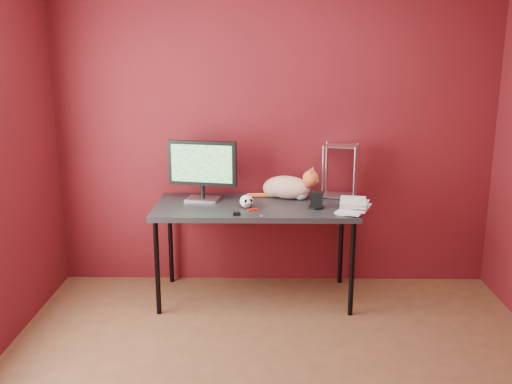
{
  "coord_description": "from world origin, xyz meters",
  "views": [
    {
      "loc": [
        -0.08,
        -2.77,
        1.88
      ],
      "look_at": [
        -0.14,
        1.15,
        0.9
      ],
      "focal_mm": 40.0,
      "sensor_mm": 36.0,
      "label": 1
    }
  ],
  "objects_px": {
    "skull_mug": "(247,201)",
    "book_stack": "(344,142)",
    "speaker": "(316,201)",
    "cat": "(288,187)",
    "monitor": "(202,167)",
    "desk": "(255,211)"
  },
  "relations": [
    {
      "from": "book_stack",
      "to": "skull_mug",
      "type": "bearing_deg",
      "value": 175.26
    },
    {
      "from": "skull_mug",
      "to": "book_stack",
      "type": "distance_m",
      "value": 0.83
    },
    {
      "from": "desk",
      "to": "book_stack",
      "type": "relative_size",
      "value": 1.5
    },
    {
      "from": "monitor",
      "to": "skull_mug",
      "type": "relative_size",
      "value": 4.99
    },
    {
      "from": "desk",
      "to": "cat",
      "type": "distance_m",
      "value": 0.35
    },
    {
      "from": "skull_mug",
      "to": "monitor",
      "type": "bearing_deg",
      "value": 127.61
    },
    {
      "from": "desk",
      "to": "speaker",
      "type": "height_order",
      "value": "speaker"
    },
    {
      "from": "monitor",
      "to": "skull_mug",
      "type": "xyz_separation_m",
      "value": [
        0.35,
        -0.21,
        -0.21
      ]
    },
    {
      "from": "cat",
      "to": "monitor",
      "type": "bearing_deg",
      "value": -151.61
    },
    {
      "from": "speaker",
      "to": "skull_mug",
      "type": "bearing_deg",
      "value": -175.94
    },
    {
      "from": "skull_mug",
      "to": "speaker",
      "type": "xyz_separation_m",
      "value": [
        0.51,
        -0.0,
        0.01
      ]
    },
    {
      "from": "cat",
      "to": "skull_mug",
      "type": "distance_m",
      "value": 0.42
    },
    {
      "from": "book_stack",
      "to": "speaker",
      "type": "bearing_deg",
      "value": 163.19
    },
    {
      "from": "cat",
      "to": "skull_mug",
      "type": "xyz_separation_m",
      "value": [
        -0.31,
        -0.28,
        -0.04
      ]
    },
    {
      "from": "cat",
      "to": "book_stack",
      "type": "xyz_separation_m",
      "value": [
        0.38,
        -0.34,
        0.41
      ]
    },
    {
      "from": "speaker",
      "to": "cat",
      "type": "bearing_deg",
      "value": 129.32
    },
    {
      "from": "desk",
      "to": "book_stack",
      "type": "bearing_deg",
      "value": -13.06
    },
    {
      "from": "monitor",
      "to": "book_stack",
      "type": "relative_size",
      "value": 0.53
    },
    {
      "from": "cat",
      "to": "book_stack",
      "type": "distance_m",
      "value": 0.65
    },
    {
      "from": "speaker",
      "to": "book_stack",
      "type": "bearing_deg",
      "value": -12.34
    },
    {
      "from": "cat",
      "to": "book_stack",
      "type": "bearing_deg",
      "value": -19.63
    },
    {
      "from": "desk",
      "to": "cat",
      "type": "bearing_deg",
      "value": 37.47
    }
  ]
}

